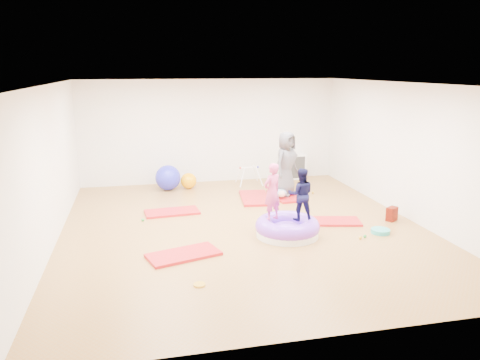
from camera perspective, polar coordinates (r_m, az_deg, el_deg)
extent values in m
cube|color=olive|center=(9.33, 0.40, -5.80)|extent=(7.00, 8.00, 0.01)
cube|color=beige|center=(8.81, 0.43, 11.65)|extent=(7.00, 8.00, 0.01)
cube|color=white|center=(12.84, -3.62, 5.94)|extent=(7.00, 0.01, 2.80)
cube|color=white|center=(5.27, 10.29, -5.39)|extent=(7.00, 0.01, 2.80)
cube|color=white|center=(8.87, -22.20, 1.55)|extent=(0.01, 8.00, 2.80)
cube|color=white|center=(10.32, 19.75, 3.31)|extent=(0.01, 8.00, 2.80)
cube|color=#C01C00|center=(8.03, -6.90, -9.01)|extent=(1.32, 0.92, 0.05)
cube|color=#C01C00|center=(10.33, -8.29, -3.88)|extent=(1.20, 0.67, 0.05)
cube|color=#C01C00|center=(11.31, 1.84, -2.19)|extent=(0.82, 1.39, 0.06)
cube|color=#C01C00|center=(9.80, 11.18, -4.96)|extent=(1.22, 0.80, 0.05)
cube|color=#C01C00|center=(11.54, 5.55, -1.94)|extent=(0.65, 1.20, 0.05)
cylinder|color=white|center=(8.92, 5.77, -6.35)|extent=(1.18, 1.18, 0.13)
torus|color=#813FE5|center=(8.87, 5.79, -5.60)|extent=(1.22, 1.22, 0.32)
ellipsoid|color=#813FE5|center=(8.90, 5.78, -6.07)|extent=(0.65, 0.65, 0.29)
imported|color=#D74682|center=(8.69, 3.94, -1.13)|extent=(0.47, 0.42, 1.09)
imported|color=black|center=(8.74, 7.43, -1.44)|extent=(0.56, 0.48, 0.99)
imported|color=#4D4C53|center=(11.40, 5.65, 2.02)|extent=(0.90, 0.86, 1.56)
ellipsoid|color=#8B9FC7|center=(11.29, 4.88, -1.63)|extent=(0.34, 0.22, 0.20)
sphere|color=beige|center=(11.13, 5.12, -1.72)|extent=(0.16, 0.16, 0.16)
sphere|color=green|center=(9.88, -11.77, -4.79)|extent=(0.06, 0.06, 0.06)
sphere|color=red|center=(11.01, 0.80, -2.59)|extent=(0.06, 0.06, 0.06)
sphere|color=gold|center=(8.98, 14.46, -6.82)|extent=(0.06, 0.06, 0.06)
sphere|color=green|center=(10.96, 7.89, -2.79)|extent=(0.06, 0.06, 0.06)
sphere|color=gold|center=(11.89, 8.87, -1.54)|extent=(0.06, 0.06, 0.06)
sphere|color=green|center=(9.07, 14.98, -6.64)|extent=(0.06, 0.06, 0.06)
sphere|color=green|center=(11.69, 8.00, -1.77)|extent=(0.06, 0.06, 0.06)
sphere|color=gold|center=(9.38, 8.84, -5.65)|extent=(0.06, 0.06, 0.06)
sphere|color=#292ADC|center=(12.21, -8.78, 0.28)|extent=(0.65, 0.65, 0.65)
sphere|color=#FFA500|center=(12.30, -6.28, -0.10)|extent=(0.42, 0.42, 0.42)
cylinder|color=white|center=(12.33, 0.29, 0.30)|extent=(0.19, 0.19, 0.50)
cylinder|color=white|center=(12.74, -0.13, 0.73)|extent=(0.19, 0.19, 0.50)
cylinder|color=white|center=(12.44, 2.38, 0.41)|extent=(0.19, 0.19, 0.50)
cylinder|color=white|center=(12.85, 1.89, 0.83)|extent=(0.19, 0.19, 0.50)
cylinder|color=white|center=(12.54, 1.11, 1.54)|extent=(0.49, 0.03, 0.03)
sphere|color=red|center=(12.49, 0.03, 1.49)|extent=(0.06, 0.06, 0.06)
sphere|color=#292ADC|center=(12.60, 2.19, 1.59)|extent=(0.06, 0.06, 0.06)
cube|color=white|center=(13.38, 6.42, 1.66)|extent=(0.71, 0.35, 0.71)
cube|color=#343434|center=(13.23, 6.65, 1.51)|extent=(0.61, 0.02, 0.61)
cube|color=white|center=(13.33, 6.49, 1.62)|extent=(0.02, 0.24, 0.63)
cube|color=white|center=(13.33, 6.49, 1.62)|extent=(0.63, 0.24, 0.02)
cylinder|color=#2DADA6|center=(9.40, 16.75, -5.99)|extent=(0.36, 0.36, 0.08)
cube|color=#A11904|center=(10.19, 18.02, -3.96)|extent=(0.29, 0.26, 0.29)
cylinder|color=gold|center=(7.00, -4.97, -12.60)|extent=(0.18, 0.18, 0.03)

